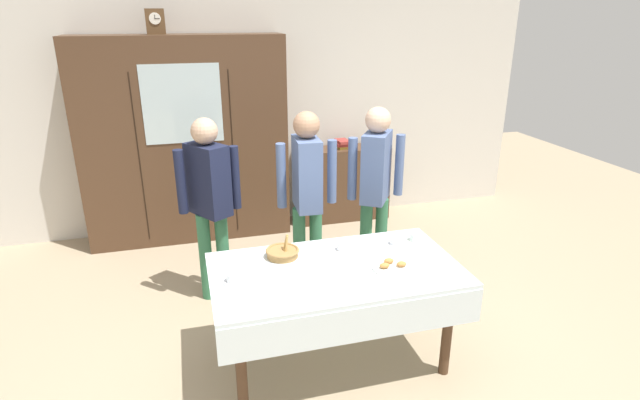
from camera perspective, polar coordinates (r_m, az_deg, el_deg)
name	(u,v)px	position (r m, az deg, el deg)	size (l,w,h in m)	color
ground_plane	(327,344)	(4.01, 0.79, -16.06)	(12.00, 12.00, 0.00)	tan
back_wall	(264,109)	(5.91, -6.44, 10.23)	(6.40, 0.10, 2.70)	silver
dining_table	(337,284)	(3.46, 1.94, -9.55)	(1.69, 0.94, 0.76)	#4C3321
wall_cabinet	(186,142)	(5.60, -15.02, 6.44)	(2.15, 0.46, 2.19)	#4C3321
mantel_clock	(155,21)	(5.45, -18.22, 18.73)	(0.18, 0.11, 0.24)	brown
bookshelf_low	(342,183)	(6.10, 2.51, 1.89)	(1.12, 0.35, 0.89)	#4C3321
book_stack	(343,144)	(5.96, 2.58, 6.41)	(0.16, 0.22, 0.10)	#B29333
tea_cup_back_edge	(342,248)	(3.66, 2.57, -5.42)	(0.13, 0.13, 0.06)	white
tea_cup_near_left	(233,278)	(3.31, -9.91, -8.78)	(0.13, 0.13, 0.06)	white
tea_cup_mid_right	(395,242)	(3.79, 8.56, -4.70)	(0.13, 0.13, 0.06)	white
tea_cup_near_right	(415,238)	(3.88, 10.73, -4.25)	(0.13, 0.13, 0.06)	silver
bread_basket	(283,252)	(3.58, -4.28, -5.95)	(0.24, 0.24, 0.16)	#9E7542
pastry_plate	(392,267)	(3.46, 8.24, -7.51)	(0.28, 0.28, 0.05)	white
spoon_center	(329,283)	(3.26, 1.04, -9.38)	(0.12, 0.02, 0.01)	silver
spoon_near_right	(352,269)	(3.43, 3.65, -7.81)	(0.12, 0.02, 0.01)	silver
spoon_near_left	(431,260)	(3.62, 12.47, -6.67)	(0.12, 0.02, 0.01)	silver
person_behind_table_left	(209,193)	(4.27, -12.48, 0.76)	(0.52, 0.41, 1.61)	#33704C
person_near_right_end	(376,180)	(4.46, 6.35, 2.30)	(0.52, 0.41, 1.65)	#33704C
person_by_cabinet	(307,187)	(4.25, -1.48, 1.49)	(0.52, 0.37, 1.65)	#33704C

